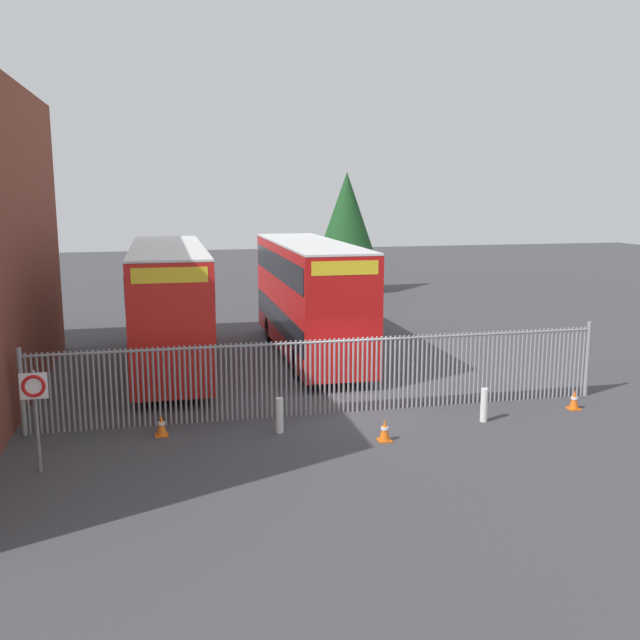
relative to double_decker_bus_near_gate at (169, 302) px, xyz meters
name	(u,v)px	position (x,y,z in m)	size (l,w,h in m)	color
ground_plane	(298,351)	(4.98, 1.49, -2.42)	(100.00, 100.00, 0.00)	#3D3D42
palisade_fence	(330,374)	(4.36, -6.51, -1.24)	(16.66, 0.14, 2.35)	gray
double_decker_bus_near_gate	(169,302)	(0.00, 0.00, 0.00)	(2.54, 10.81, 4.42)	red
double_decker_bus_behind_fence_left	(309,294)	(5.28, 0.72, 0.00)	(2.54, 10.81, 4.42)	red
bollard_near_left	(280,415)	(2.68, -7.80, -1.95)	(0.20, 0.20, 0.95)	silver
bollard_center_front	(484,405)	(8.38, -8.16, -1.95)	(0.20, 0.20, 0.95)	silver
traffic_cone_by_gate	(574,400)	(11.47, -7.71, -2.13)	(0.34, 0.34, 0.59)	orange
traffic_cone_mid_forecourt	(385,430)	(5.20, -9.04, -2.13)	(0.34, 0.34, 0.59)	orange
traffic_cone_near_kerb	(161,425)	(-0.38, -7.38, -2.13)	(0.34, 0.34, 0.59)	orange
speed_limit_sign_post	(35,398)	(-3.10, -9.27, -0.65)	(0.60, 0.14, 2.40)	slate
tree_tall_back	(347,214)	(11.08, 17.05, 2.48)	(3.55, 3.55, 7.46)	#4C3823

